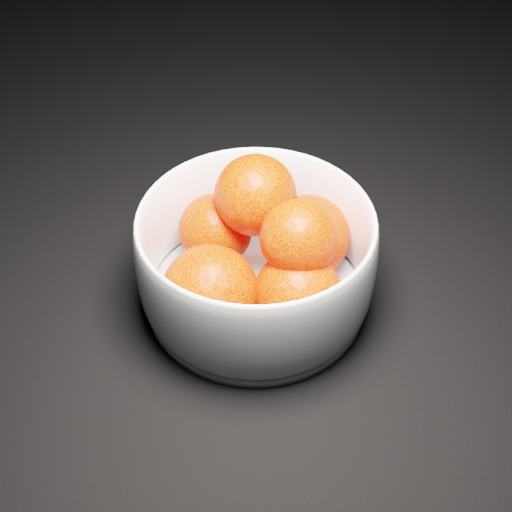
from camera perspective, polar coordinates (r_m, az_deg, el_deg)
name	(u,v)px	position (r m, az deg, el deg)	size (l,w,h in m)	color
bowl	(256,260)	(0.62, 0.00, -0.34)	(0.21, 0.21, 0.10)	white
orange_pile	(262,252)	(0.61, 0.49, 0.34)	(0.18, 0.17, 0.12)	#FF2F0C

